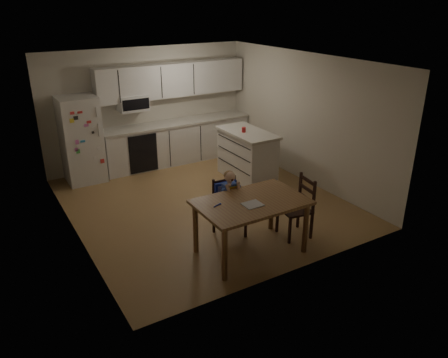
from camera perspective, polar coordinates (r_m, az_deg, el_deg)
name	(u,v)px	position (r m, az deg, el deg)	size (l,w,h in m)	color
room	(190,129)	(7.87, -4.48, 6.51)	(4.52, 5.01, 2.51)	#967246
refrigerator	(81,140)	(9.02, -18.16, 4.89)	(0.72, 0.70, 1.70)	silver
kitchen_run	(175,123)	(9.71, -6.47, 7.28)	(3.37, 0.62, 2.15)	silver
kitchen_island	(247,155)	(8.79, 3.04, 3.15)	(0.70, 1.34, 0.99)	silver
red_cup	(244,130)	(8.58, 2.60, 6.45)	(0.08, 0.08, 0.10)	red
dining_table	(251,208)	(6.12, 3.56, -3.80)	(1.52, 0.98, 0.82)	brown
napkin	(252,204)	(5.96, 3.74, -3.33)	(0.26, 0.22, 0.01)	#B3B3B8
toddler_spoon	(217,205)	(5.92, -0.94, -3.47)	(0.02, 0.02, 0.12)	#1E2FAB
chair_booster	(228,196)	(6.61, 0.56, -2.27)	(0.41, 0.41, 1.06)	black
chair_side	(301,203)	(6.75, 10.00, -3.09)	(0.48, 0.48, 0.95)	black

